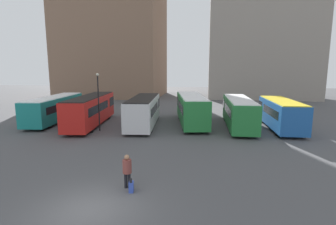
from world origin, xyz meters
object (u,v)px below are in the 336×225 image
object	(u,v)px
bus_4	(239,112)
suitcase	(131,187)
lamp_post_0	(98,97)
bus_5	(281,113)
traveler	(127,168)
bus_0	(55,108)
trash_bin	(94,125)
bus_2	(144,110)
bus_3	(191,108)
bus_1	(91,109)

from	to	relation	value
bus_4	suitcase	xyz separation A→B (m)	(-6.94, -16.00, -1.38)
suitcase	lamp_post_0	distance (m)	14.29
bus_4	bus_5	xyz separation A→B (m)	(4.16, -0.13, -0.05)
bus_4	traveler	xyz separation A→B (m)	(-7.26, -15.59, -0.59)
bus_5	traveler	xyz separation A→B (m)	(-11.42, -15.46, -0.54)
bus_0	suitcase	xyz separation A→B (m)	(13.78, -16.03, -1.31)
traveler	lamp_post_0	bearing A→B (deg)	19.83
bus_5	trash_bin	xyz separation A→B (m)	(-18.84, -2.97, -1.17)
bus_2	lamp_post_0	world-z (taller)	lamp_post_0
bus_2	bus_3	world-z (taller)	bus_3
bus_2	suitcase	world-z (taller)	bus_2
bus_2	suitcase	bearing A→B (deg)	-174.19
bus_3	trash_bin	xyz separation A→B (m)	(-9.68, -4.05, -1.31)
trash_bin	traveler	bearing A→B (deg)	-59.28
bus_0	bus_1	bearing A→B (deg)	-110.40
bus_1	traveler	distance (m)	16.70
traveler	bus_0	bearing A→B (deg)	31.84
suitcase	trash_bin	bearing A→B (deg)	22.05
bus_5	trash_bin	distance (m)	19.11
bus_3	bus_4	world-z (taller)	bus_3
bus_1	bus_2	size ratio (longest dim) A/B	1.11
bus_4	bus_0	bearing A→B (deg)	88.89
bus_1	traveler	size ratio (longest dim) A/B	6.48
bus_2	suitcase	size ratio (longest dim) A/B	13.51
bus_3	bus_5	size ratio (longest dim) A/B	1.18
bus_1	trash_bin	size ratio (longest dim) A/B	13.51
bus_1	bus_4	size ratio (longest dim) A/B	1.11
bus_2	bus_4	distance (m)	10.01
bus_3	traveler	bearing A→B (deg)	162.46
bus_5	lamp_post_0	xyz separation A→B (m)	(-17.89, -3.66, 1.73)
bus_1	bus_4	bearing A→B (deg)	-92.95
bus_5	trash_bin	bearing A→B (deg)	98.11
bus_0	traveler	bearing A→B (deg)	-145.65
bus_2	traveler	distance (m)	15.10
bus_4	traveler	bearing A→B (deg)	154.02
bus_3	traveler	xyz separation A→B (m)	(-2.26, -16.53, -0.68)
bus_2	bus_3	bearing A→B (deg)	-76.70
bus_3	trash_bin	bearing A→B (deg)	102.97
bus_0	bus_3	bearing A→B (deg)	-93.10
bus_2	trash_bin	xyz separation A→B (m)	(-4.69, -2.36, -1.24)
bus_1	suitcase	world-z (taller)	bus_1
bus_3	lamp_post_0	size ratio (longest dim) A/B	1.91
bus_2	lamp_post_0	size ratio (longest dim) A/B	1.83
bus_0	suitcase	bearing A→B (deg)	-145.72
suitcase	bus_0	bearing A→B (deg)	31.77
bus_1	lamp_post_0	bearing A→B (deg)	-149.62
bus_1	bus_0	bearing A→B (deg)	68.65
bus_4	traveler	world-z (taller)	bus_4
bus_1	trash_bin	xyz separation A→B (m)	(1.06, -1.90, -1.30)
bus_2	trash_bin	bearing A→B (deg)	111.19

